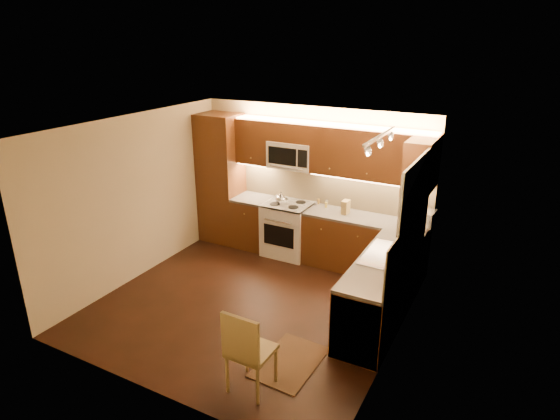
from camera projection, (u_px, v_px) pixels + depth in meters
The scene contains 37 objects.
floor at pixel (252, 303), 6.66m from camera, with size 4.00×4.00×0.01m, color black.
ceiling at pixel (248, 127), 5.79m from camera, with size 4.00×4.00×0.01m, color beige.
wall_back at pixel (313, 182), 7.88m from camera, with size 4.00×0.01×2.50m, color #C1B38D.
wall_front at pixel (143, 289), 4.57m from camera, with size 4.00×0.01×2.50m, color #C1B38D.
wall_left at pixel (137, 198), 7.11m from camera, with size 0.01×4.00×2.50m, color #C1B38D.
wall_right at pixel (401, 252), 5.35m from camera, with size 0.01×4.00×2.50m, color #C1B38D.
pantry at pixel (221, 179), 8.39m from camera, with size 0.70×0.60×2.30m, color #4E2310.
base_cab_back_left at pixel (254, 223), 8.35m from camera, with size 0.62×0.60×0.86m, color #4E2310.
counter_back_left at pixel (253, 199), 8.20m from camera, with size 0.62×0.60×0.04m, color #3A3835.
base_cab_back_right at pixel (364, 245), 7.46m from camera, with size 1.92×0.60×0.86m, color #4E2310.
counter_back_right at pixel (365, 219), 7.30m from camera, with size 1.92×0.60×0.04m, color #3A3835.
base_cab_right at pixel (380, 293), 6.09m from camera, with size 0.60×2.00×0.86m, color #4E2310.
counter_right at pixel (383, 261), 5.94m from camera, with size 0.60×2.00×0.04m, color #3A3835.
dishwasher at pixel (363, 320), 5.52m from camera, with size 0.58×0.60×0.84m, color silver.
backsplash_back at pixel (332, 188), 7.73m from camera, with size 3.30×0.02×0.60m, color tan.
backsplash_right at pixel (408, 243), 5.70m from camera, with size 0.02×2.00×0.60m, color tan.
upper_cab_back_left at pixel (256, 141), 7.95m from camera, with size 0.62×0.35×0.75m, color #4E2310.
upper_cab_back_right at pixel (372, 154), 7.06m from camera, with size 1.92×0.35×0.75m, color #4E2310.
upper_cab_bridge at pixel (293, 132), 7.57m from camera, with size 0.76×0.35×0.31m, color #4E2310.
upper_cab_right_corner at pixel (419, 168), 6.36m from camera, with size 0.35×0.50×0.75m, color #4E2310.
stove at pixel (288, 229), 8.02m from camera, with size 0.76×0.65×0.92m, color silver, non-canonical shape.
microwave at pixel (292, 155), 7.69m from camera, with size 0.76×0.38×0.44m, color silver, non-canonical shape.
window_frame at pixel (414, 208), 5.68m from camera, with size 0.03×1.44×1.24m, color silver.
window_blinds at pixel (412, 208), 5.69m from camera, with size 0.02×1.36×1.16m, color silver.
sink at pixel (387, 250), 6.03m from camera, with size 0.52×0.86×0.15m, color silver, non-canonical shape.
faucet at pixel (401, 248), 5.92m from camera, with size 0.20×0.04×0.30m, color silver, non-canonical shape.
track_light_bar at pixel (381, 136), 5.45m from camera, with size 0.04×1.20×0.03m, color silver.
kettle at pixel (281, 198), 7.80m from camera, with size 0.18×0.18×0.20m, color silver, non-canonical shape.
toaster_oven at pixel (420, 218), 6.95m from camera, with size 0.42×0.31×0.25m, color silver.
knife_block at pixel (346, 207), 7.43m from camera, with size 0.10×0.16×0.21m, color olive.
spice_jar_a at pixel (316, 203), 7.80m from camera, with size 0.04×0.04×0.09m, color silver.
spice_jar_b at pixel (319, 201), 7.87m from camera, with size 0.04×0.04×0.09m, color olive.
spice_jar_c at pixel (327, 202), 7.81m from camera, with size 0.04×0.04×0.10m, color silver.
spice_jar_d at pixel (326, 205), 7.71m from camera, with size 0.04×0.04×0.09m, color #A79132.
soap_bottle at pixel (402, 243), 6.19m from camera, with size 0.08×0.08×0.18m, color white.
rug at pixel (290, 362), 5.45m from camera, with size 0.62×0.93×0.01m, color black.
dining_chair at pixel (251, 349), 4.91m from camera, with size 0.44×0.44×0.98m, color olive, non-canonical shape.
Camera 1 is at (3.07, -4.92, 3.56)m, focal length 30.26 mm.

